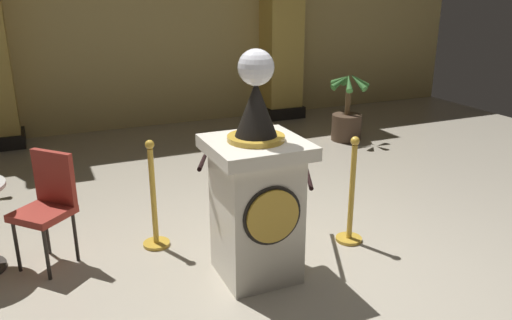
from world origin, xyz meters
TOP-DOWN VIEW (x-y plane):
  - ground_plane at (0.00, 0.00)m, footprint 12.14×12.14m
  - back_wall at (0.00, 5.16)m, footprint 12.14×0.16m
  - pedestal_clock at (-0.26, 0.05)m, footprint 0.72×0.72m
  - stanchion_near at (0.76, 0.23)m, footprint 0.24×0.24m
  - stanchion_far at (-0.89, 0.85)m, footprint 0.24×0.24m
  - velvet_rope at (-0.07, 0.54)m, footprint 1.17×1.15m
  - column_right at (2.31, 4.84)m, footprint 0.73×0.73m
  - potted_palm_right at (2.55, 3.02)m, footprint 0.65×0.62m
  - cafe_chair_red at (-1.74, 0.91)m, footprint 0.57×0.57m

SIDE VIEW (x-z plane):
  - ground_plane at x=0.00m, z-range 0.00..0.00m
  - potted_palm_right at x=2.55m, z-range -0.19..0.87m
  - stanchion_far at x=-0.89m, z-range -0.15..0.84m
  - stanchion_near at x=0.76m, z-range -0.15..0.85m
  - cafe_chair_red at x=-1.74m, z-range 0.09..1.05m
  - pedestal_clock at x=-0.26m, z-range -0.19..1.62m
  - velvet_rope at x=-0.07m, z-range 0.68..0.90m
  - column_right at x=2.31m, z-range -0.01..3.67m
  - back_wall at x=0.00m, z-range 0.00..3.84m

